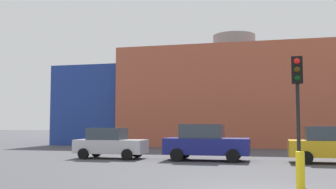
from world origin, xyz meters
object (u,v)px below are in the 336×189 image
Objects in this scene: parked_car_0 at (110,143)px; parked_car_1 at (206,142)px; traffic_light_island at (297,89)px; bollard_yellow_0 at (300,172)px; parked_car_2 at (331,145)px.

parked_car_1 reaches higher than parked_car_0.
traffic_light_island is 3.65× the size of bollard_yellow_0.
parked_car_2 reaches higher than bollard_yellow_0.
parked_car_2 is at bearing 76.76° from bollard_yellow_0.
traffic_light_island is (9.33, -6.78, 2.18)m from parked_car_0.
parked_car_2 is at bearing 0.00° from parked_car_1.
bollard_yellow_0 is at bearing -103.24° from parked_car_2.
bollard_yellow_0 is (3.93, -9.00, -0.37)m from parked_car_1.
parked_car_0 is at bearing 180.00° from parked_car_1.
parked_car_0 is 5.26m from parked_car_1.
bollard_yellow_0 is at bearing -0.30° from traffic_light_island.
parked_car_2 reaches higher than parked_car_0.
parked_car_0 is 3.41× the size of bollard_yellow_0.
parked_car_2 is (11.31, -0.00, 0.05)m from parked_car_0.
parked_car_2 is (6.05, 0.00, -0.05)m from parked_car_1.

